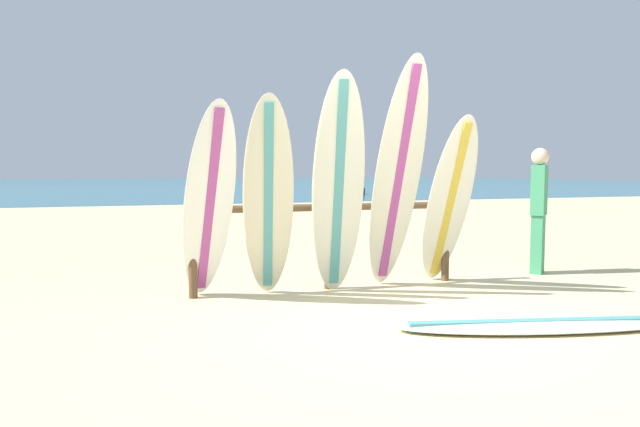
{
  "coord_description": "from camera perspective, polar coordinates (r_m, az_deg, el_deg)",
  "views": [
    {
      "loc": [
        -2.31,
        -4.14,
        1.31
      ],
      "look_at": [
        -0.31,
        1.97,
        0.82
      ],
      "focal_mm": 31.34,
      "sensor_mm": 36.0,
      "label": 1
    }
  ],
  "objects": [
    {
      "name": "ground_plane",
      "position": [
        4.92,
        10.84,
        -11.16
      ],
      "size": [
        120.0,
        120.0,
        0.0
      ],
      "primitive_type": "plane",
      "color": "beige"
    },
    {
      "name": "ocean_water",
      "position": [
        62.2,
        -15.98,
        3.0
      ],
      "size": [
        120.0,
        80.0,
        0.01
      ],
      "primitive_type": "cube",
      "color": "teal",
      "rests_on": "ground"
    },
    {
      "name": "beachgoer_standing",
      "position": [
        7.61,
        21.44,
        0.83
      ],
      "size": [
        0.3,
        0.29,
        1.6
      ],
      "color": "#3F9966",
      "rests_on": "ground"
    },
    {
      "name": "surfboard_leaning_center_right",
      "position": [
        6.47,
        13.03,
        1.13
      ],
      "size": [
        0.59,
        0.96,
        1.91
      ],
      "color": "white",
      "rests_on": "ground"
    },
    {
      "name": "surfboard_rack",
      "position": [
        6.17,
        0.87,
        -1.36
      ],
      "size": [
        3.05,
        0.09,
        1.06
      ],
      "color": "brown",
      "rests_on": "ground"
    },
    {
      "name": "surfboard_leaning_far_left",
      "position": [
        5.61,
        -11.27,
        1.02
      ],
      "size": [
        0.63,
        0.98,
        1.98
      ],
      "color": "white",
      "rests_on": "ground"
    },
    {
      "name": "surfboard_leaning_left",
      "position": [
        5.69,
        -5.31,
        1.53
      ],
      "size": [
        0.63,
        0.79,
        2.06
      ],
      "color": "beige",
      "rests_on": "ground"
    },
    {
      "name": "surfboard_lying_on_sand",
      "position": [
        5.09,
        21.71,
        -10.45
      ],
      "size": [
        2.52,
        1.09,
        0.08
      ],
      "color": "silver",
      "rests_on": "ground"
    },
    {
      "name": "surfboard_leaning_center",
      "position": [
        6.07,
        7.92,
        3.69
      ],
      "size": [
        0.55,
        0.97,
        2.48
      ],
      "color": "silver",
      "rests_on": "ground"
    },
    {
      "name": "surfboard_leaning_center_left",
      "position": [
        5.78,
        1.87,
        2.82
      ],
      "size": [
        0.64,
        0.71,
        2.31
      ],
      "color": "silver",
      "rests_on": "ground"
    },
    {
      "name": "small_boat_offshore",
      "position": [
        30.57,
        3.27,
        2.39
      ],
      "size": [
        2.16,
        2.44,
        0.71
      ],
      "color": "#333842",
      "rests_on": "ocean_water"
    }
  ]
}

